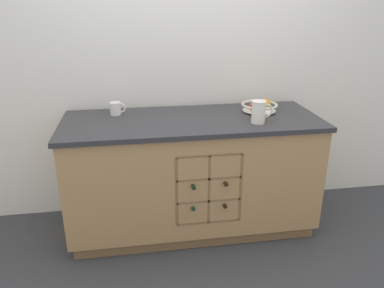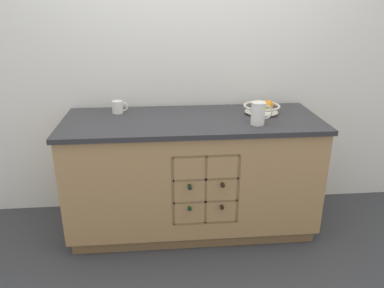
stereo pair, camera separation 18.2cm
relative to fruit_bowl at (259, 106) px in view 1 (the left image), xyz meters
The scene contains 6 objects.
ground_plane 1.09m from the fruit_bowl, 169.27° to the right, with size 14.00×14.00×0.00m, color #383A3F.
back_wall 0.71m from the fruit_bowl, 150.47° to the left, with size 4.40×0.06×2.55m, color white.
kitchen_island 0.74m from the fruit_bowl, 168.98° to the right, with size 1.88×0.74×0.90m.
fruit_bowl is the anchor object (origin of this frame).
white_pitcher 0.30m from the fruit_bowl, 109.78° to the right, with size 0.15×0.10×0.16m.
ceramic_mug 1.10m from the fruit_bowl, behind, with size 0.12×0.08×0.09m.
Camera 1 is at (-0.41, -2.58, 1.72)m, focal length 35.00 mm.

